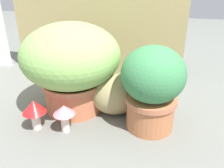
{
  "coord_description": "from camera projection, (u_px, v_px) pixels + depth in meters",
  "views": [
    {
      "loc": [
        0.42,
        -1.03,
        0.68
      ],
      "look_at": [
        0.18,
        -0.02,
        0.18
      ],
      "focal_mm": 37.73,
      "sensor_mm": 36.0,
      "label": 1
    }
  ],
  "objects": [
    {
      "name": "grass_planter",
      "position": [
        72.0,
        62.0,
        1.18
      ],
      "size": [
        0.5,
        0.5,
        0.47
      ],
      "color": "#C36C4A",
      "rests_on": "ground"
    },
    {
      "name": "leafy_planter",
      "position": [
        152.0,
        86.0,
        1.05
      ],
      "size": [
        0.29,
        0.29,
        0.4
      ],
      "color": "#B46B43",
      "rests_on": "ground"
    },
    {
      "name": "mushroom_ornament_red",
      "position": [
        34.0,
        109.0,
        1.08
      ],
      "size": [
        0.11,
        0.11,
        0.15
      ],
      "color": "silver",
      "rests_on": "ground"
    },
    {
      "name": "cat",
      "position": [
        120.0,
        92.0,
        1.2
      ],
      "size": [
        0.39,
        0.26,
        0.32
      ],
      "color": "tan",
      "rests_on": "ground"
    },
    {
      "name": "ground_plane",
      "position": [
        81.0,
        109.0,
        1.29
      ],
      "size": [
        6.0,
        6.0,
        0.0
      ],
      "primitive_type": "plane",
      "color": "slate"
    },
    {
      "name": "mushroom_ornament_pink",
      "position": [
        65.0,
        113.0,
        1.06
      ],
      "size": [
        0.1,
        0.1,
        0.14
      ],
      "color": "beige",
      "rests_on": "ground"
    },
    {
      "name": "cardboard_backdrop",
      "position": [
        95.0,
        7.0,
        1.5
      ],
      "size": [
        1.16,
        0.03,
        0.94
      ],
      "primitive_type": "cube",
      "color": "tan",
      "rests_on": "ground"
    }
  ]
}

